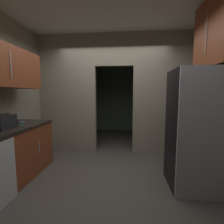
% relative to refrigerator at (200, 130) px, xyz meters
% --- Properties ---
extents(ground, '(20.00, 20.00, 0.00)m').
position_rel_refrigerator_xyz_m(ground, '(-1.42, 0.12, -0.88)').
color(ground, '#47423D').
extents(kitchen_overhead_slab, '(4.05, 6.73, 0.06)m').
position_rel_refrigerator_xyz_m(kitchen_overhead_slab, '(-1.42, 0.53, 1.96)').
color(kitchen_overhead_slab, silver).
extents(kitchen_partition, '(3.65, 0.12, 2.81)m').
position_rel_refrigerator_xyz_m(kitchen_partition, '(-1.43, 1.48, 0.61)').
color(kitchen_partition, gray).
rests_on(kitchen_partition, ground).
extents(adjoining_room_shell, '(3.65, 2.43, 2.81)m').
position_rel_refrigerator_xyz_m(adjoining_room_shell, '(-1.42, 3.19, 0.53)').
color(adjoining_room_shell, slate).
rests_on(adjoining_room_shell, ground).
extents(refrigerator, '(0.86, 0.73, 1.76)m').
position_rel_refrigerator_xyz_m(refrigerator, '(0.00, 0.00, 0.00)').
color(refrigerator, black).
rests_on(refrigerator, ground).
extents(lower_cabinet_run, '(0.65, 1.82, 0.89)m').
position_rel_refrigerator_xyz_m(lower_cabinet_run, '(-2.92, -0.23, -0.43)').
color(lower_cabinet_run, brown).
rests_on(lower_cabinet_run, ground).
extents(upper_cabinet_fridgeside, '(0.36, 0.94, 1.00)m').
position_rel_refrigerator_xyz_m(upper_cabinet_fridgeside, '(0.22, 0.10, 1.41)').
color(upper_cabinet_fridgeside, brown).
extents(boombox, '(0.20, 0.35, 0.24)m').
position_rel_refrigerator_xyz_m(boombox, '(-2.90, -0.26, 0.12)').
color(boombox, black).
rests_on(boombox, lower_cabinet_run).
extents(book_stack, '(0.14, 0.17, 0.08)m').
position_rel_refrigerator_xyz_m(book_stack, '(-2.91, 0.10, 0.05)').
color(book_stack, '#388C47').
rests_on(book_stack, lower_cabinet_run).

